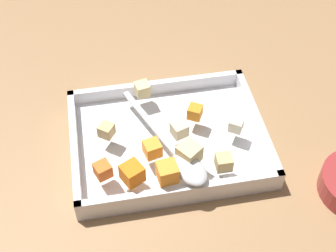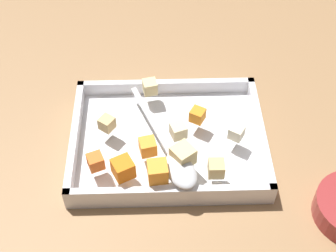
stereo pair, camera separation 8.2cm
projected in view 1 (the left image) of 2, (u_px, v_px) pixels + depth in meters
name	position (u px, v px, depth m)	size (l,w,h in m)	color
ground_plane	(178.00, 147.00, 0.86)	(4.00, 4.00, 0.00)	#936D47
baking_dish	(168.00, 141.00, 0.86)	(0.34, 0.26, 0.04)	silver
carrot_chunk_corner_ne	(103.00, 170.00, 0.76)	(0.02, 0.02, 0.02)	orange
carrot_chunk_far_left	(152.00, 149.00, 0.79)	(0.03, 0.03, 0.03)	orange
carrot_chunk_center	(167.00, 172.00, 0.75)	(0.03, 0.03, 0.03)	orange
carrot_chunk_near_spoon	(132.00, 173.00, 0.75)	(0.03, 0.03, 0.03)	orange
carrot_chunk_corner_nw	(195.00, 112.00, 0.85)	(0.02, 0.02, 0.02)	orange
potato_chunk_corner_sw	(189.00, 153.00, 0.78)	(0.03, 0.03, 0.03)	#E0CC89
potato_chunk_far_right	(106.00, 130.00, 0.82)	(0.02, 0.02, 0.02)	tan
potato_chunk_near_left	(236.00, 125.00, 0.83)	(0.02, 0.02, 0.02)	beige
potato_chunk_under_handle	(224.00, 162.00, 0.77)	(0.03, 0.03, 0.03)	tan
potato_chunk_heap_top	(142.00, 89.00, 0.88)	(0.02, 0.02, 0.02)	#E0CC89
potato_chunk_mid_left	(179.00, 129.00, 0.82)	(0.02, 0.02, 0.02)	beige
serving_spoon	(186.00, 163.00, 0.77)	(0.12, 0.24, 0.02)	silver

